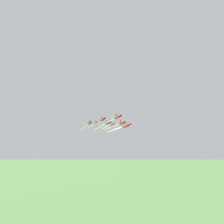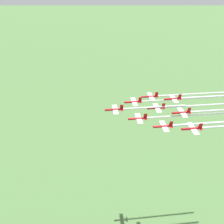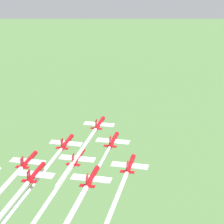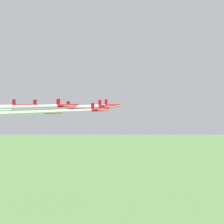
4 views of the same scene
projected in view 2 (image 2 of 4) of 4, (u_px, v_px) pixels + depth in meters
jet_0 at (115, 109)px, 117.98m from camera, size 9.54×9.76×3.35m
jet_1 at (138, 118)px, 114.41m from camera, size 9.54×9.76×3.35m
jet_2 at (134, 102)px, 124.67m from camera, size 9.54×9.76×3.35m
jet_3 at (164, 126)px, 110.24m from camera, size 9.54×9.76×3.35m
jet_4 at (157, 108)px, 120.32m from camera, size 9.54×9.76×3.35m
jet_5 at (150, 96)px, 131.94m from camera, size 9.54×9.76×3.35m
jet_6 at (193, 128)px, 103.95m from camera, size 9.54×9.76×3.35m
jet_7 at (182, 112)px, 115.27m from camera, size 9.54×9.76×3.35m
jet_8 at (173, 99)px, 126.35m from camera, size 9.54×9.76×3.35m
smoke_trail_0 at (155, 107)px, 119.93m from camera, size 16.23×31.91×0.95m
smoke_trail_1 at (189, 115)px, 116.83m from camera, size 20.93×41.57×0.92m
smoke_trail_2 at (178, 99)px, 126.99m from camera, size 19.80×39.54×0.72m
smoke_trail_3 at (221, 122)px, 112.90m from camera, size 23.66×46.78×1.20m
smoke_trail_4 at (210, 105)px, 123.01m from camera, size 23.65×47.13×0.93m
smoke_trail_5 at (197, 94)px, 134.51m from camera, size 22.54×44.73×1.02m
smoke_trail_7 at (220, 110)px, 117.17m from camera, size 15.71×30.75×1.01m
smoke_trail_8 at (212, 97)px, 128.45m from camera, size 17.86×34.97×1.14m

